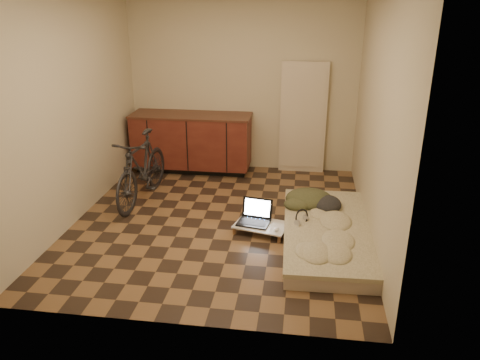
# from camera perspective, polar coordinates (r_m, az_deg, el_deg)

# --- Properties ---
(room_shell) EXTENTS (3.50, 4.00, 2.60)m
(room_shell) POSITION_cam_1_polar(r_m,az_deg,el_deg) (5.36, -2.61, 7.67)
(room_shell) COLOR brown
(room_shell) RESTS_ON ground
(cabinets) EXTENTS (1.84, 0.62, 0.91)m
(cabinets) POSITION_cam_1_polar(r_m,az_deg,el_deg) (7.34, -5.88, 4.62)
(cabinets) COLOR black
(cabinets) RESTS_ON ground
(appliance_panel) EXTENTS (0.70, 0.10, 1.70)m
(appliance_panel) POSITION_cam_1_polar(r_m,az_deg,el_deg) (7.27, 7.70, 7.50)
(appliance_panel) COLOR beige
(appliance_panel) RESTS_ON ground
(bicycle) EXTENTS (0.59, 1.61, 1.02)m
(bicycle) POSITION_cam_1_polar(r_m,az_deg,el_deg) (6.30, -11.93, 1.81)
(bicycle) COLOR black
(bicycle) RESTS_ON ground
(futon) EXTENTS (1.07, 2.11, 0.18)m
(futon) POSITION_cam_1_polar(r_m,az_deg,el_deg) (5.40, 10.73, -6.38)
(futon) COLOR #B5A391
(futon) RESTS_ON ground
(clothing_pile) EXTENTS (0.63, 0.54, 0.25)m
(clothing_pile) POSITION_cam_1_polar(r_m,az_deg,el_deg) (5.83, 8.99, -1.78)
(clothing_pile) COLOR #363921
(clothing_pile) RESTS_ON futon
(headphones) EXTENTS (0.29, 0.30, 0.15)m
(headphones) POSITION_cam_1_polar(r_m,az_deg,el_deg) (5.36, 7.55, -4.45)
(headphones) COLOR black
(headphones) RESTS_ON futon
(lap_desk) EXTENTS (0.68, 0.52, 0.10)m
(lap_desk) POSITION_cam_1_polar(r_m,az_deg,el_deg) (5.49, 2.62, -5.54)
(lap_desk) COLOR brown
(lap_desk) RESTS_ON ground
(laptop) EXTENTS (0.42, 0.38, 0.25)m
(laptop) POSITION_cam_1_polar(r_m,az_deg,el_deg) (5.52, 1.81, -4.60)
(laptop) COLOR black
(laptop) RESTS_ON lap_desk
(mouse) EXTENTS (0.08, 0.11, 0.03)m
(mouse) POSITION_cam_1_polar(r_m,az_deg,el_deg) (5.35, 4.45, -5.96)
(mouse) COLOR white
(mouse) RESTS_ON lap_desk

